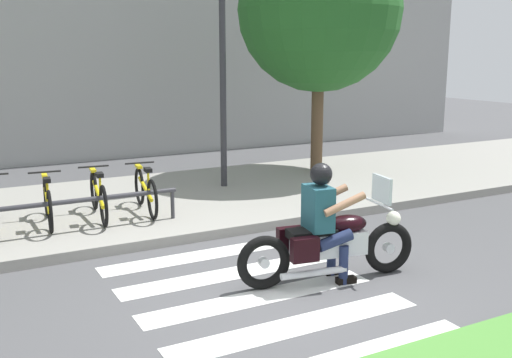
{
  "coord_description": "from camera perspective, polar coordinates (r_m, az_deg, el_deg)",
  "views": [
    {
      "loc": [
        -3.32,
        -5.49,
        2.68
      ],
      "look_at": [
        0.84,
        2.26,
        0.81
      ],
      "focal_mm": 41.97,
      "sensor_mm": 36.0,
      "label": 1
    }
  ],
  "objects": [
    {
      "name": "ground_plane",
      "position": [
        6.96,
        2.77,
        -10.69
      ],
      "size": [
        48.0,
        48.0,
        0.0
      ],
      "primitive_type": "plane",
      "color": "#4C4C4F"
    },
    {
      "name": "sidewalk",
      "position": [
        10.71,
        -9.28,
        -2.25
      ],
      "size": [
        24.0,
        4.4,
        0.15
      ],
      "primitive_type": "cube",
      "color": "gray",
      "rests_on": "ground"
    },
    {
      "name": "crosswalk_stripe_1",
      "position": [
        6.17,
        3.97,
        -13.74
      ],
      "size": [
        2.8,
        0.4,
        0.01
      ],
      "primitive_type": "cube",
      "color": "white",
      "rests_on": "ground"
    },
    {
      "name": "crosswalk_stripe_2",
      "position": [
        6.8,
        0.32,
        -11.19
      ],
      "size": [
        2.8,
        0.4,
        0.01
      ],
      "primitive_type": "cube",
      "color": "white",
      "rests_on": "ground"
    },
    {
      "name": "crosswalk_stripe_3",
      "position": [
        7.46,
        -2.66,
        -9.04
      ],
      "size": [
        2.8,
        0.4,
        0.01
      ],
      "primitive_type": "cube",
      "color": "white",
      "rests_on": "ground"
    },
    {
      "name": "crosswalk_stripe_4",
      "position": [
        8.15,
        -5.11,
        -7.24
      ],
      "size": [
        2.8,
        0.4,
        0.01
      ],
      "primitive_type": "cube",
      "color": "white",
      "rests_on": "ground"
    },
    {
      "name": "motorcycle",
      "position": [
        7.17,
        7.03,
        -6.14
      ],
      "size": [
        2.27,
        0.78,
        1.23
      ],
      "color": "black",
      "rests_on": "ground"
    },
    {
      "name": "rider",
      "position": [
        7.04,
        6.53,
        -3.36
      ],
      "size": [
        0.69,
        0.61,
        1.44
      ],
      "color": "#1E4C59",
      "rests_on": "ground"
    },
    {
      "name": "bicycle_2",
      "position": [
        9.43,
        -19.24,
        -2.08
      ],
      "size": [
        0.48,
        1.59,
        0.75
      ],
      "color": "black",
      "rests_on": "sidewalk"
    },
    {
      "name": "bicycle_3",
      "position": [
        9.57,
        -14.79,
        -1.59
      ],
      "size": [
        0.48,
        1.72,
        0.76
      ],
      "color": "black",
      "rests_on": "sidewalk"
    },
    {
      "name": "bicycle_4",
      "position": [
        9.76,
        -10.49,
        -1.12
      ],
      "size": [
        0.48,
        1.63,
        0.76
      ],
      "color": "black",
      "rests_on": "sidewalk"
    },
    {
      "name": "bike_rack",
      "position": [
        8.89,
        -18.69,
        -2.43
      ],
      "size": [
        3.62,
        0.07,
        0.49
      ],
      "color": "#333338",
      "rests_on": "sidewalk"
    },
    {
      "name": "street_lamp",
      "position": [
        11.31,
        -3.21,
        12.38
      ],
      "size": [
        0.28,
        0.28,
        4.59
      ],
      "color": "#2D2D33",
      "rests_on": "ground"
    },
    {
      "name": "tree_near_rack",
      "position": [
        12.87,
        6.07,
        15.74
      ],
      "size": [
        3.4,
        3.4,
        5.24
      ],
      "color": "brown",
      "rests_on": "ground"
    }
  ]
}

